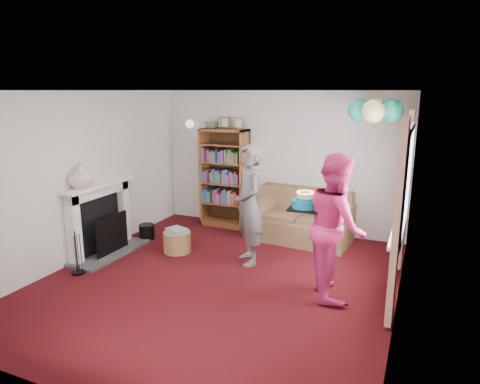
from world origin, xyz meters
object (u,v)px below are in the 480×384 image
at_px(sofa, 302,221).
at_px(birthday_cake, 305,204).
at_px(person_magenta, 336,226).
at_px(bookcase, 225,178).
at_px(person_striped, 249,205).

xyz_separation_m(sofa, birthday_cake, (0.51, -1.83, 0.81)).
height_order(sofa, person_magenta, person_magenta).
xyz_separation_m(bookcase, birthday_cake, (2.08, -2.06, 0.24)).
distance_m(sofa, person_magenta, 2.11).
bearing_deg(birthday_cake, bookcase, 135.29).
height_order(person_magenta, birthday_cake, person_magenta).
height_order(bookcase, person_striped, bookcase).
xyz_separation_m(sofa, person_striped, (-0.45, -1.30, 0.56)).
distance_m(person_magenta, birthday_cake, 0.46).
height_order(bookcase, person_magenta, bookcase).
xyz_separation_m(person_striped, birthday_cake, (0.96, -0.53, 0.25)).
xyz_separation_m(bookcase, person_magenta, (2.48, -2.05, -0.00)).
bearing_deg(person_striped, sofa, 122.98).
bearing_deg(person_magenta, birthday_cake, 68.87).
bearing_deg(birthday_cake, sofa, 105.62).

